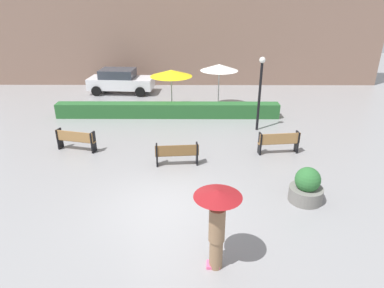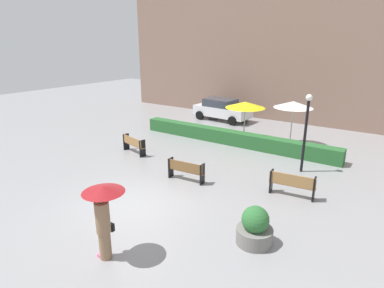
{
  "view_description": "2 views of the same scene",
  "coord_description": "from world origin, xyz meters",
  "px_view_note": "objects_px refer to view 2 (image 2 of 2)",
  "views": [
    {
      "loc": [
        0.91,
        -8.92,
        6.06
      ],
      "look_at": [
        0.85,
        2.63,
        0.96
      ],
      "focal_mm": 31.86,
      "sensor_mm": 36.0,
      "label": 1
    },
    {
      "loc": [
        7.54,
        -7.32,
        5.59
      ],
      "look_at": [
        -0.29,
        4.07,
        1.18
      ],
      "focal_mm": 30.11,
      "sensor_mm": 36.0,
      "label": 2
    }
  ],
  "objects_px": {
    "bench_far_left": "(133,144)",
    "pedestrian_with_umbrella": "(103,210)",
    "bench_mid_center": "(186,169)",
    "planter_pot": "(255,228)",
    "parked_car": "(222,109)",
    "lamp_post": "(306,125)",
    "patio_umbrella_white": "(293,105)",
    "patio_umbrella_yellow": "(245,105)",
    "bench_far_right": "(292,183)"
  },
  "relations": [
    {
      "from": "bench_far_right",
      "to": "bench_far_left",
      "type": "distance_m",
      "value": 8.42
    },
    {
      "from": "bench_far_right",
      "to": "patio_umbrella_white",
      "type": "bearing_deg",
      "value": 108.75
    },
    {
      "from": "bench_far_right",
      "to": "patio_umbrella_white",
      "type": "relative_size",
      "value": 0.68
    },
    {
      "from": "patio_umbrella_yellow",
      "to": "pedestrian_with_umbrella",
      "type": "bearing_deg",
      "value": -81.65
    },
    {
      "from": "bench_far_right",
      "to": "lamp_post",
      "type": "relative_size",
      "value": 0.49
    },
    {
      "from": "bench_mid_center",
      "to": "bench_far_left",
      "type": "bearing_deg",
      "value": 162.98
    },
    {
      "from": "bench_far_left",
      "to": "pedestrian_with_umbrella",
      "type": "height_order",
      "value": "pedestrian_with_umbrella"
    },
    {
      "from": "bench_far_right",
      "to": "parked_car",
      "type": "height_order",
      "value": "parked_car"
    },
    {
      "from": "planter_pot",
      "to": "parked_car",
      "type": "xyz_separation_m",
      "value": [
        -8.41,
        12.96,
        0.32
      ]
    },
    {
      "from": "bench_mid_center",
      "to": "planter_pot",
      "type": "relative_size",
      "value": 1.44
    },
    {
      "from": "pedestrian_with_umbrella",
      "to": "bench_mid_center",
      "type": "bearing_deg",
      "value": 102.48
    },
    {
      "from": "pedestrian_with_umbrella",
      "to": "lamp_post",
      "type": "distance_m",
      "value": 9.44
    },
    {
      "from": "bench_mid_center",
      "to": "patio_umbrella_yellow",
      "type": "bearing_deg",
      "value": 95.06
    },
    {
      "from": "bench_far_left",
      "to": "parked_car",
      "type": "xyz_separation_m",
      "value": [
        0.08,
        9.19,
        0.29
      ]
    },
    {
      "from": "lamp_post",
      "to": "parked_car",
      "type": "height_order",
      "value": "lamp_post"
    },
    {
      "from": "planter_pot",
      "to": "parked_car",
      "type": "distance_m",
      "value": 15.45
    },
    {
      "from": "pedestrian_with_umbrella",
      "to": "patio_umbrella_yellow",
      "type": "relative_size",
      "value": 0.9
    },
    {
      "from": "bench_far_right",
      "to": "bench_mid_center",
      "type": "height_order",
      "value": "bench_far_right"
    },
    {
      "from": "parked_car",
      "to": "bench_mid_center",
      "type": "bearing_deg",
      "value": -68.14
    },
    {
      "from": "bench_far_right",
      "to": "planter_pot",
      "type": "xyz_separation_m",
      "value": [
        0.07,
        -3.53,
        -0.05
      ]
    },
    {
      "from": "lamp_post",
      "to": "patio_umbrella_white",
      "type": "xyz_separation_m",
      "value": [
        -1.67,
        3.45,
        0.16
      ]
    },
    {
      "from": "planter_pot",
      "to": "lamp_post",
      "type": "xyz_separation_m",
      "value": [
        -0.49,
        6.22,
        1.68
      ]
    },
    {
      "from": "bench_far_left",
      "to": "patio_umbrella_yellow",
      "type": "xyz_separation_m",
      "value": [
        3.69,
        5.47,
        1.59
      ]
    },
    {
      "from": "patio_umbrella_white",
      "to": "pedestrian_with_umbrella",
      "type": "bearing_deg",
      "value": -93.96
    },
    {
      "from": "pedestrian_with_umbrella",
      "to": "parked_car",
      "type": "xyz_separation_m",
      "value": [
        -5.39,
        15.8,
        -0.6
      ]
    },
    {
      "from": "bench_far_left",
      "to": "planter_pot",
      "type": "distance_m",
      "value": 9.28
    },
    {
      "from": "planter_pot",
      "to": "bench_far_right",
      "type": "bearing_deg",
      "value": 91.12
    },
    {
      "from": "bench_far_right",
      "to": "planter_pot",
      "type": "bearing_deg",
      "value": -88.88
    },
    {
      "from": "bench_mid_center",
      "to": "patio_umbrella_white",
      "type": "relative_size",
      "value": 0.66
    },
    {
      "from": "bench_far_left",
      "to": "parked_car",
      "type": "bearing_deg",
      "value": 89.51
    },
    {
      "from": "pedestrian_with_umbrella",
      "to": "patio_umbrella_white",
      "type": "distance_m",
      "value": 12.58
    },
    {
      "from": "planter_pot",
      "to": "lamp_post",
      "type": "distance_m",
      "value": 6.46
    },
    {
      "from": "bench_far_left",
      "to": "planter_pot",
      "type": "xyz_separation_m",
      "value": [
        8.49,
        -3.77,
        -0.03
      ]
    },
    {
      "from": "bench_mid_center",
      "to": "planter_pot",
      "type": "bearing_deg",
      "value": -30.33
    },
    {
      "from": "bench_mid_center",
      "to": "bench_far_right",
      "type": "bearing_deg",
      "value": 14.57
    },
    {
      "from": "bench_far_left",
      "to": "patio_umbrella_white",
      "type": "distance_m",
      "value": 8.84
    },
    {
      "from": "planter_pot",
      "to": "bench_far_left",
      "type": "bearing_deg",
      "value": 156.06
    },
    {
      "from": "bench_far_right",
      "to": "patio_umbrella_yellow",
      "type": "bearing_deg",
      "value": 129.59
    },
    {
      "from": "pedestrian_with_umbrella",
      "to": "planter_pot",
      "type": "distance_m",
      "value": 4.25
    },
    {
      "from": "pedestrian_with_umbrella",
      "to": "patio_umbrella_white",
      "type": "xyz_separation_m",
      "value": [
        0.87,
        12.51,
        0.92
      ]
    },
    {
      "from": "planter_pot",
      "to": "parked_car",
      "type": "bearing_deg",
      "value": 122.98
    },
    {
      "from": "bench_mid_center",
      "to": "patio_umbrella_white",
      "type": "height_order",
      "value": "patio_umbrella_white"
    },
    {
      "from": "bench_far_right",
      "to": "bench_mid_center",
      "type": "distance_m",
      "value": 4.26
    },
    {
      "from": "bench_mid_center",
      "to": "planter_pot",
      "type": "xyz_separation_m",
      "value": [
        4.19,
        -2.45,
        -0.02
      ]
    },
    {
      "from": "patio_umbrella_yellow",
      "to": "patio_umbrella_white",
      "type": "relative_size",
      "value": 0.92
    },
    {
      "from": "pedestrian_with_umbrella",
      "to": "patio_umbrella_white",
      "type": "height_order",
      "value": "patio_umbrella_white"
    },
    {
      "from": "bench_mid_center",
      "to": "pedestrian_with_umbrella",
      "type": "relative_size",
      "value": 0.8
    },
    {
      "from": "planter_pot",
      "to": "patio_umbrella_white",
      "type": "xyz_separation_m",
      "value": [
        -2.15,
        9.67,
        1.84
      ]
    },
    {
      "from": "bench_far_left",
      "to": "patio_umbrella_yellow",
      "type": "relative_size",
      "value": 0.74
    },
    {
      "from": "pedestrian_with_umbrella",
      "to": "planter_pot",
      "type": "height_order",
      "value": "pedestrian_with_umbrella"
    }
  ]
}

